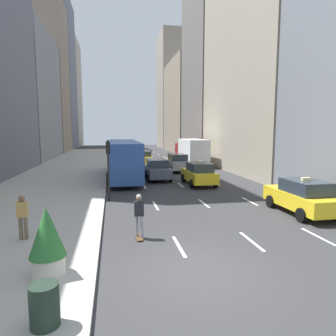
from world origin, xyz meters
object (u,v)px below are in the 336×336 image
at_px(sedan_silver_behind, 157,169).
at_px(city_bus, 123,158).
at_px(box_truck, 191,151).
at_px(pedestrian_near_curb, 23,215).
at_px(trash_can, 44,305).
at_px(taxi_lead, 144,158).
at_px(planter_with_shrub, 47,240).
at_px(taxi_third, 302,196).
at_px(sedan_black_near, 177,162).
at_px(skateboarder, 139,214).
at_px(traffic_light_pole, 108,160).
at_px(taxi_second, 199,173).

bearing_deg(sedan_silver_behind, city_bus, 157.26).
relative_size(box_truck, pedestrian_near_curb, 5.09).
bearing_deg(trash_can, box_truck, 69.63).
distance_m(taxi_lead, planter_with_shrub, 28.46).
bearing_deg(pedestrian_near_curb, taxi_lead, 74.34).
xyz_separation_m(taxi_third, pedestrian_near_curb, (-12.57, -1.75, 0.19)).
height_order(box_truck, planter_with_shrub, box_truck).
xyz_separation_m(sedan_black_near, planter_with_shrub, (-8.29, -21.56, 0.24)).
distance_m(skateboarder, trash_can, 5.63).
bearing_deg(taxi_third, traffic_light_pole, 153.93).
distance_m(sedan_black_near, planter_with_shrub, 23.10).
relative_size(taxi_third, sedan_black_near, 0.92).
distance_m(pedestrian_near_curb, traffic_light_pole, 7.23).
relative_size(taxi_second, box_truck, 0.52).
relative_size(taxi_second, sedan_silver_behind, 0.97).
bearing_deg(sedan_black_near, planter_with_shrub, -111.04).
relative_size(taxi_lead, sedan_black_near, 0.92).
distance_m(taxi_lead, sedan_silver_behind, 11.34).
xyz_separation_m(city_bus, skateboarder, (0.08, -14.97, -0.82)).
bearing_deg(planter_with_shrub, trash_can, -80.50).
relative_size(sedan_silver_behind, pedestrian_near_curb, 2.74).
height_order(taxi_third, pedestrian_near_curb, taxi_third).
height_order(sedan_silver_behind, box_truck, box_truck).
bearing_deg(skateboarder, trash_can, -115.00).
distance_m(taxi_second, traffic_light_pole, 8.04).
relative_size(box_truck, skateboarder, 4.81).
relative_size(taxi_second, city_bus, 0.38).
bearing_deg(box_truck, taxi_lead, 166.19).
distance_m(taxi_third, trash_can, 12.86).
distance_m(sedan_black_near, skateboarder, 19.56).
height_order(skateboarder, planter_with_shrub, planter_with_shrub).
bearing_deg(trash_can, city_bus, 83.47).
height_order(sedan_silver_behind, pedestrian_near_curb, pedestrian_near_curb).
xyz_separation_m(skateboarder, planter_with_shrub, (-2.76, -2.80, 0.19)).
bearing_deg(taxi_second, taxi_third, -72.28).
distance_m(taxi_lead, skateboarder, 25.28).
height_order(taxi_lead, sedan_black_near, taxi_lead).
height_order(taxi_second, sedan_black_near, taxi_second).
relative_size(taxi_lead, box_truck, 0.52).
bearing_deg(pedestrian_near_curb, sedan_silver_behind, 62.73).
height_order(skateboarder, traffic_light_pole, traffic_light_pole).
relative_size(taxi_lead, trash_can, 4.89).
height_order(sedan_black_near, pedestrian_near_curb, pedestrian_near_curb).
distance_m(skateboarder, pedestrian_near_curb, 4.25).
bearing_deg(sedan_silver_behind, box_truck, 60.66).
bearing_deg(planter_with_shrub, taxi_third, 23.48).
distance_m(sedan_black_near, trash_can, 25.13).
relative_size(taxi_second, trash_can, 4.89).
distance_m(taxi_lead, city_bus, 10.58).
bearing_deg(box_truck, sedan_black_near, -119.29).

